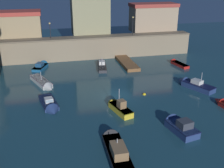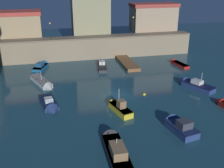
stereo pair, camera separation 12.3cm
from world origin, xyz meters
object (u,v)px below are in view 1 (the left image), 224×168
(moored_boat_9, at_px, (43,83))
(quay_lamp_0, at_px, (50,28))
(moored_boat_3, at_px, (50,106))
(moored_boat_5, at_px, (102,65))
(moored_boat_2, at_px, (42,65))
(moored_boat_10, at_px, (178,125))
(moored_boat_7, at_px, (193,84))
(mooring_buoy_0, at_px, (144,95))
(moored_boat_1, at_px, (118,107))
(moored_boat_4, at_px, (115,146))
(moored_boat_6, at_px, (177,63))
(quay_lamp_1, at_px, (133,23))

(moored_boat_9, bearing_deg, quay_lamp_0, 150.85)
(moored_boat_3, bearing_deg, moored_boat_5, 136.42)
(moored_boat_2, relative_size, moored_boat_10, 1.02)
(moored_boat_7, relative_size, mooring_buoy_0, 12.99)
(moored_boat_1, height_order, moored_boat_2, moored_boat_1)
(moored_boat_4, relative_size, moored_boat_6, 1.41)
(moored_boat_5, bearing_deg, moored_boat_4, -179.87)
(moored_boat_5, relative_size, moored_boat_10, 1.41)
(moored_boat_6, xyz_separation_m, mooring_buoy_0, (-10.48, -11.50, -0.28))
(moored_boat_2, xyz_separation_m, moored_boat_4, (6.72, -27.25, 0.10))
(moored_boat_9, bearing_deg, moored_boat_2, 160.14)
(moored_boat_5, bearing_deg, moored_boat_7, -130.28)
(moored_boat_6, xyz_separation_m, moored_boat_10, (-10.08, -20.96, 0.24))
(moored_boat_4, height_order, moored_boat_7, moored_boat_7)
(moored_boat_3, distance_m, mooring_buoy_0, 12.81)
(moored_boat_2, distance_m, moored_boat_10, 28.84)
(moored_boat_9, bearing_deg, moored_boat_3, -15.52)
(moored_boat_1, xyz_separation_m, moored_boat_6, (15.20, 15.25, -0.21))
(moored_boat_1, relative_size, moored_boat_9, 0.73)
(quay_lamp_1, bearing_deg, mooring_buoy_0, -102.31)
(quay_lamp_0, xyz_separation_m, moored_boat_7, (19.62, -18.65, -5.82))
(quay_lamp_0, distance_m, moored_boat_5, 11.94)
(moored_boat_9, bearing_deg, moored_boat_1, 19.04)
(quay_lamp_1, height_order, moored_boat_4, quay_lamp_1)
(quay_lamp_1, distance_m, mooring_buoy_0, 21.07)
(quay_lamp_0, relative_size, moored_boat_3, 0.51)
(moored_boat_2, xyz_separation_m, moored_boat_5, (10.52, -2.01, 0.03))
(moored_boat_7, height_order, moored_boat_10, moored_boat_7)
(moored_boat_6, bearing_deg, mooring_buoy_0, 127.29)
(moored_boat_3, distance_m, moored_boat_7, 20.70)
(quay_lamp_0, relative_size, mooring_buoy_0, 6.25)
(moored_boat_1, bearing_deg, quay_lamp_0, 1.99)
(moored_boat_10, bearing_deg, moored_boat_9, 30.15)
(moored_boat_3, xyz_separation_m, moored_boat_9, (-0.80, 7.82, 0.04))
(moored_boat_2, height_order, mooring_buoy_0, moored_boat_2)
(moored_boat_2, height_order, moored_boat_7, moored_boat_7)
(quay_lamp_0, distance_m, quay_lamp_1, 16.05)
(quay_lamp_1, relative_size, moored_boat_3, 0.61)
(moored_boat_1, bearing_deg, quay_lamp_1, -35.98)
(moored_boat_5, bearing_deg, moored_boat_9, 132.95)
(moored_boat_6, height_order, moored_boat_9, moored_boat_9)
(moored_boat_4, relative_size, moored_boat_9, 1.03)
(moored_boat_4, bearing_deg, mooring_buoy_0, -30.41)
(moored_boat_2, bearing_deg, mooring_buoy_0, -116.96)
(moored_boat_2, distance_m, moored_boat_9, 9.02)
(moored_boat_6, bearing_deg, moored_boat_10, 143.95)
(quay_lamp_0, distance_m, moored_boat_7, 27.69)
(quay_lamp_0, height_order, moored_boat_3, quay_lamp_0)
(quay_lamp_1, relative_size, moored_boat_5, 0.50)
(quay_lamp_1, xyz_separation_m, moored_boat_1, (-8.98, -23.28, -6.14))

